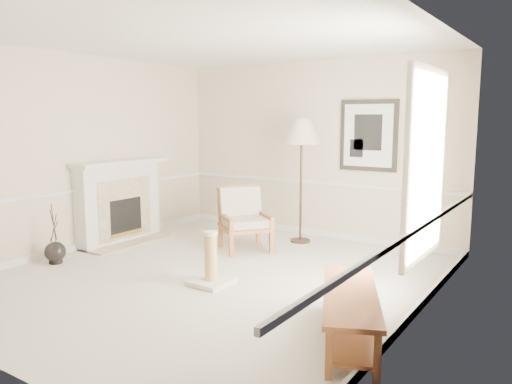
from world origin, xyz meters
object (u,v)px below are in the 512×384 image
at_px(armchair, 243,216).
at_px(scratching_post, 211,268).
at_px(floor_lamp, 302,135).
at_px(bench, 350,308).
at_px(floor_vase, 55,252).

distance_m(armchair, scratching_post, 1.74).
height_order(floor_lamp, bench, floor_lamp).
xyz_separation_m(bench, scratching_post, (-1.98, 0.50, -0.09)).
bearing_deg(floor_lamp, floor_vase, -127.22).
bearing_deg(armchair, scratching_post, -120.00).
xyz_separation_m(armchair, bench, (2.62, -2.09, -0.20)).
bearing_deg(scratching_post, floor_lamp, 92.55).
height_order(floor_lamp, scratching_post, floor_lamp).
xyz_separation_m(floor_lamp, scratching_post, (0.11, -2.42, -1.50)).
xyz_separation_m(floor_lamp, bench, (2.09, -2.92, -1.41)).
distance_m(armchair, bench, 3.36).
bearing_deg(armchair, floor_lamp, 4.99).
bearing_deg(scratching_post, floor_vase, -167.96).
height_order(floor_vase, bench, floor_vase).
relative_size(armchair, floor_lamp, 0.52).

